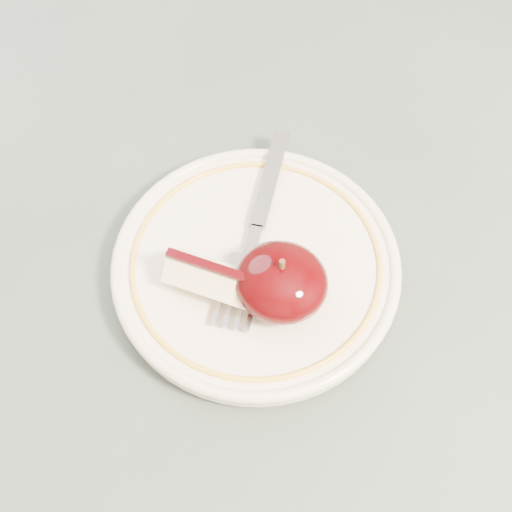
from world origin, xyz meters
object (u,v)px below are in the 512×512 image
(apple_half, at_px, (281,282))
(fork, at_px, (257,228))
(plate, at_px, (256,266))
(table, at_px, (222,273))

(apple_half, height_order, fork, apple_half)
(plate, bearing_deg, apple_half, -37.07)
(table, bearing_deg, plate, -39.13)
(table, xyz_separation_m, apple_half, (0.07, -0.06, 0.13))
(table, distance_m, plate, 0.12)
(plate, height_order, apple_half, apple_half)
(table, xyz_separation_m, plate, (0.05, -0.04, 0.10))
(plate, bearing_deg, table, 140.87)
(table, bearing_deg, apple_half, -38.42)
(apple_half, bearing_deg, fork, 127.61)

